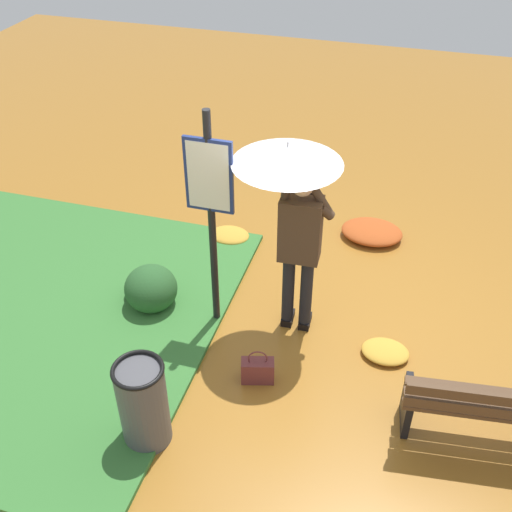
{
  "coord_description": "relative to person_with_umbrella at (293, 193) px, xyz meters",
  "views": [
    {
      "loc": [
        -0.73,
        4.62,
        4.3
      ],
      "look_at": [
        0.56,
        0.21,
        0.85
      ],
      "focal_mm": 42.82,
      "sensor_mm": 36.0,
      "label": 1
    }
  ],
  "objects": [
    {
      "name": "leaf_pile_by_bench",
      "position": [
        -1.01,
        0.16,
        -1.5
      ],
      "size": [
        0.46,
        0.37,
        0.1
      ],
      "color": "gold",
      "rests_on": "ground_plane"
    },
    {
      "name": "person_with_umbrella",
      "position": [
        0.0,
        0.0,
        0.0
      ],
      "size": [
        0.96,
        0.96,
        2.04
      ],
      "color": "black",
      "rests_on": "ground_plane"
    },
    {
      "name": "ground_plane",
      "position": [
        -0.25,
        -0.14,
        -1.55
      ],
      "size": [
        18.0,
        18.0,
        0.0
      ],
      "primitive_type": "plane",
      "color": "#9E6623"
    },
    {
      "name": "handbag",
      "position": [
        0.08,
        0.81,
        -1.42
      ],
      "size": [
        0.33,
        0.22,
        0.37
      ],
      "color": "brown",
      "rests_on": "ground_plane"
    },
    {
      "name": "shrub_cluster",
      "position": [
        1.46,
        0.12,
        -1.32
      ],
      "size": [
        0.6,
        0.55,
        0.49
      ],
      "color": "#285628",
      "rests_on": "ground_plane"
    },
    {
      "name": "leaf_pile_near_person",
      "position": [
        -0.61,
        -1.79,
        -1.47
      ],
      "size": [
        0.74,
        0.59,
        0.16
      ],
      "color": "#B74C1E",
      "rests_on": "ground_plane"
    },
    {
      "name": "info_sign_post",
      "position": [
        0.71,
        0.16,
        -0.11
      ],
      "size": [
        0.44,
        0.07,
        2.3
      ],
      "color": "black",
      "rests_on": "ground_plane"
    },
    {
      "name": "park_bench",
      "position": [
        -1.89,
        0.95,
        -1.15
      ],
      "size": [
        1.4,
        0.52,
        0.75
      ],
      "color": "black",
      "rests_on": "ground_plane"
    },
    {
      "name": "leaf_pile_far_path",
      "position": [
        1.04,
        -1.27,
        -1.5
      ],
      "size": [
        0.48,
        0.39,
        0.11
      ],
      "color": "gold",
      "rests_on": "ground_plane"
    },
    {
      "name": "trash_bin",
      "position": [
        0.79,
        1.67,
        -1.13
      ],
      "size": [
        0.42,
        0.42,
        0.83
      ],
      "color": "#4C4C51",
      "rests_on": "ground_plane"
    }
  ]
}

